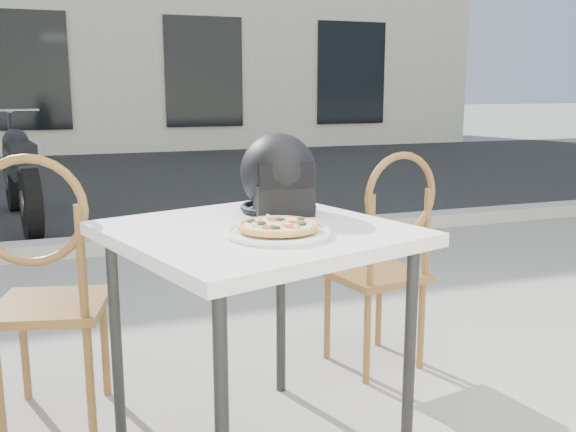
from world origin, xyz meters
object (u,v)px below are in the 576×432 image
object	(u,v)px
cafe_table_main	(257,249)
helmet	(279,177)
pizza	(278,226)
cafe_chair_side	(43,279)
cafe_chair_main	(385,251)
motorcycle	(20,175)
plate	(278,232)

from	to	relation	value
cafe_table_main	helmet	distance (m)	0.35
pizza	helmet	distance (m)	0.41
pizza	helmet	xyz separation A→B (m)	(0.13, 0.37, 0.10)
pizza	cafe_chair_side	distance (m)	0.99
cafe_table_main	cafe_chair_main	world-z (taller)	cafe_chair_main
cafe_chair_side	motorcycle	xyz separation A→B (m)	(-0.29, 4.12, -0.12)
helmet	cafe_chair_main	world-z (taller)	helmet
plate	pizza	world-z (taller)	pizza
cafe_chair_main	motorcycle	world-z (taller)	motorcycle
cafe_table_main	helmet	xyz separation A→B (m)	(0.16, 0.23, 0.21)
cafe_table_main	motorcycle	xyz separation A→B (m)	(-0.98, 4.59, -0.29)
plate	cafe_chair_side	xyz separation A→B (m)	(-0.72, 0.61, -0.25)
cafe_chair_main	cafe_chair_side	bearing A→B (deg)	-9.48
pizza	helmet	bearing A→B (deg)	70.92
pizza	cafe_chair_side	size ratio (longest dim) A/B	0.26
cafe_table_main	plate	distance (m)	0.17
cafe_table_main	plate	bearing A→B (deg)	-78.58
cafe_table_main	cafe_chair_side	distance (m)	0.86
cafe_chair_side	motorcycle	distance (m)	4.13
cafe_chair_main	motorcycle	size ratio (longest dim) A/B	0.47
plate	cafe_table_main	bearing A→B (deg)	101.42
pizza	cafe_chair_main	size ratio (longest dim) A/B	0.27
cafe_table_main	pizza	size ratio (longest dim) A/B	4.03
pizza	cafe_chair_main	bearing A→B (deg)	41.41
motorcycle	pizza	bearing A→B (deg)	-86.34
helmet	cafe_chair_side	bearing A→B (deg)	169.95
plate	helmet	size ratio (longest dim) A/B	1.31
plate	helmet	xyz separation A→B (m)	(0.13, 0.37, 0.12)
pizza	cafe_chair_side	world-z (taller)	cafe_chair_side
plate	cafe_chair_main	bearing A→B (deg)	41.42
motorcycle	helmet	bearing A→B (deg)	-83.76
plate	motorcycle	xyz separation A→B (m)	(-1.01, 4.73, -0.38)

